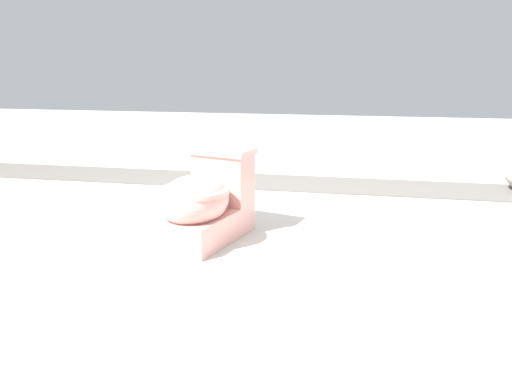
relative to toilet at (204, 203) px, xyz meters
name	(u,v)px	position (x,y,z in m)	size (l,w,h in m)	color
ground_plane	(226,231)	(-0.17, 0.08, -0.22)	(14.00, 14.00, 0.00)	beige
gravel_strip	(322,184)	(-1.46, 0.58, -0.21)	(0.56, 8.00, 0.01)	#605B56
toilet	(204,203)	(0.00, 0.00, 0.00)	(0.71, 0.53, 0.52)	#E09E93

